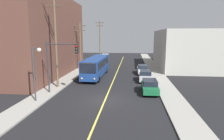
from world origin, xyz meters
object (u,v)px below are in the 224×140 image
at_px(utility_pole_mid, 80,44).
at_px(street_lamp_left, 36,66).
at_px(city_bus, 96,66).
at_px(traffic_signal_left_corner, 60,58).
at_px(parked_car_silver, 145,76).
at_px(utility_pole_far, 100,38).
at_px(parked_car_white, 143,69).
at_px(utility_pole_near, 56,37).
at_px(parked_car_green, 150,86).

bearing_deg(utility_pole_mid, street_lamp_left, -88.24).
xyz_separation_m(utility_pole_mid, street_lamp_left, (0.60, -19.69, -1.48)).
relative_size(city_bus, traffic_signal_left_corner, 2.03).
xyz_separation_m(parked_car_silver, utility_pole_far, (-11.72, 29.38, 5.38)).
bearing_deg(parked_car_silver, parked_car_white, 91.13).
height_order(utility_pole_near, traffic_signal_left_corner, utility_pole_near).
xyz_separation_m(utility_pole_far, street_lamp_left, (0.04, -40.25, -2.48)).
bearing_deg(utility_pole_mid, parked_car_silver, -35.69).
distance_m(parked_car_white, utility_pole_near, 16.99).
height_order(city_bus, utility_pole_mid, utility_pole_mid).
xyz_separation_m(parked_car_silver, utility_pole_mid, (-12.28, 8.82, 4.38)).
bearing_deg(utility_pole_near, parked_car_white, 43.54).
bearing_deg(utility_pole_mid, utility_pole_near, -87.66).
relative_size(city_bus, parked_car_white, 2.73).
distance_m(utility_pole_near, utility_pole_far, 34.56).
bearing_deg(parked_car_white, utility_pole_mid, 166.19).
relative_size(parked_car_green, traffic_signal_left_corner, 0.74).
xyz_separation_m(parked_car_green, utility_pole_far, (-11.83, 35.68, 5.38)).
bearing_deg(utility_pole_near, parked_car_green, -5.38).
distance_m(city_bus, traffic_signal_left_corner, 10.96).
distance_m(parked_car_green, traffic_signal_left_corner, 11.02).
bearing_deg(utility_pole_far, parked_car_green, -71.66).
xyz_separation_m(parked_car_green, street_lamp_left, (-11.79, -4.57, 2.90)).
distance_m(parked_car_green, parked_car_white, 12.13).
height_order(city_bus, street_lamp_left, street_lamp_left).
xyz_separation_m(utility_pole_mid, utility_pole_far, (0.56, 20.55, 1.00)).
height_order(city_bus, parked_car_green, city_bus).
relative_size(parked_car_silver, street_lamp_left, 0.81).
relative_size(parked_car_green, parked_car_silver, 0.99).
relative_size(utility_pole_near, utility_pole_far, 1.06).
xyz_separation_m(city_bus, parked_car_green, (8.09, -9.04, -0.98)).
xyz_separation_m(parked_car_white, street_lamp_left, (-11.56, -16.70, 2.90)).
xyz_separation_m(parked_car_green, parked_car_white, (-0.22, 12.13, 0.00)).
height_order(parked_car_white, utility_pole_near, utility_pole_near).
height_order(parked_car_silver, street_lamp_left, street_lamp_left).
xyz_separation_m(utility_pole_near, utility_pole_mid, (-0.57, 14.01, -1.36)).
relative_size(utility_pole_far, street_lamp_left, 2.02).
distance_m(city_bus, utility_pole_near, 9.97).
relative_size(traffic_signal_left_corner, street_lamp_left, 1.09).
bearing_deg(parked_car_silver, utility_pole_far, 111.75).
xyz_separation_m(utility_pole_near, utility_pole_far, (-0.01, 34.56, -0.36)).
bearing_deg(parked_car_white, utility_pole_far, 116.24).
height_order(parked_car_green, parked_car_white, same).
distance_m(traffic_signal_left_corner, street_lamp_left, 3.53).
xyz_separation_m(parked_car_white, traffic_signal_left_corner, (-10.15, -13.52, 3.46)).
distance_m(parked_car_white, utility_pole_mid, 13.27).
distance_m(utility_pole_mid, street_lamp_left, 19.76).
bearing_deg(utility_pole_mid, utility_pole_far, 88.43).
distance_m(city_bus, parked_car_white, 8.51).
height_order(city_bus, parked_car_white, city_bus).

